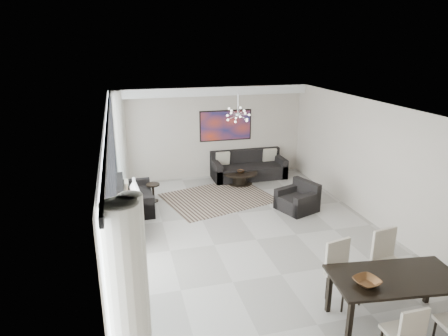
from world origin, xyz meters
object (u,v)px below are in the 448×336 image
object	(u,v)px
tv_console	(127,224)
dining_table	(395,282)
television	(132,200)
sofa_main	(248,169)
coffee_table	(240,177)

from	to	relation	value
tv_console	dining_table	world-z (taller)	dining_table
television	dining_table	bearing A→B (deg)	-141.88
television	sofa_main	bearing A→B (deg)	-54.68
sofa_main	tv_console	bearing A→B (deg)	-141.79
tv_console	coffee_table	bearing A→B (deg)	36.57
sofa_main	tv_console	distance (m)	4.97
coffee_table	sofa_main	xyz separation A→B (m)	(0.43, 0.49, 0.07)
television	dining_table	size ratio (longest dim) A/B	0.57
sofa_main	television	distance (m)	4.91
sofa_main	dining_table	size ratio (longest dim) A/B	1.13
tv_console	dining_table	bearing A→B (deg)	-46.51
television	dining_table	distance (m)	5.50
sofa_main	television	bearing A→B (deg)	-140.10
tv_console	dining_table	xyz separation A→B (m)	(3.89, -4.10, 0.48)
coffee_table	television	size ratio (longest dim) A/B	0.91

